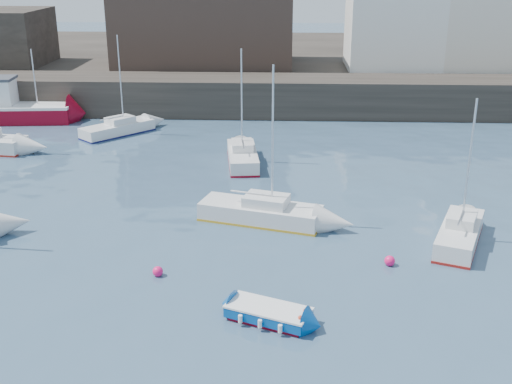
{
  "coord_description": "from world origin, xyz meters",
  "views": [
    {
      "loc": [
        1.26,
        -17.72,
        12.59
      ],
      "look_at": [
        0.0,
        12.0,
        1.5
      ],
      "focal_mm": 45.0,
      "sensor_mm": 36.0,
      "label": 1
    }
  ],
  "objects_px": {
    "blue_dinghy": "(268,313)",
    "buoy_far": "(271,208)",
    "sailboat_b": "(261,212)",
    "sailboat_h": "(118,128)",
    "buoy_near": "(158,276)",
    "sailboat_c": "(460,233)",
    "fishing_boat": "(14,108)",
    "buoy_mid": "(389,265)",
    "sailboat_f": "(243,156)"
  },
  "relations": [
    {
      "from": "blue_dinghy",
      "to": "sailboat_c",
      "type": "bearing_deg",
      "value": 39.14
    },
    {
      "from": "sailboat_c",
      "to": "buoy_far",
      "type": "distance_m",
      "value": 9.66
    },
    {
      "from": "sailboat_f",
      "to": "buoy_mid",
      "type": "bearing_deg",
      "value": -62.69
    },
    {
      "from": "sailboat_b",
      "to": "sailboat_h",
      "type": "xyz_separation_m",
      "value": [
        -11.15,
        15.99,
        -0.04
      ]
    },
    {
      "from": "buoy_near",
      "to": "fishing_boat",
      "type": "bearing_deg",
      "value": 122.46
    },
    {
      "from": "fishing_boat",
      "to": "buoy_far",
      "type": "height_order",
      "value": "fishing_boat"
    },
    {
      "from": "buoy_mid",
      "to": "fishing_boat",
      "type": "bearing_deg",
      "value": 137.1
    },
    {
      "from": "buoy_mid",
      "to": "buoy_far",
      "type": "distance_m",
      "value": 8.24
    },
    {
      "from": "sailboat_c",
      "to": "buoy_far",
      "type": "height_order",
      "value": "sailboat_c"
    },
    {
      "from": "sailboat_c",
      "to": "buoy_mid",
      "type": "xyz_separation_m",
      "value": [
        -3.53,
        -2.34,
        -0.51
      ]
    },
    {
      "from": "blue_dinghy",
      "to": "sailboat_c",
      "type": "relative_size",
      "value": 0.5
    },
    {
      "from": "sailboat_b",
      "to": "buoy_near",
      "type": "relative_size",
      "value": 17.93
    },
    {
      "from": "fishing_boat",
      "to": "buoy_near",
      "type": "relative_size",
      "value": 20.16
    },
    {
      "from": "buoy_near",
      "to": "buoy_far",
      "type": "relative_size",
      "value": 1.25
    },
    {
      "from": "sailboat_h",
      "to": "buoy_near",
      "type": "xyz_separation_m",
      "value": [
        7.07,
        -21.93,
        -0.47
      ]
    },
    {
      "from": "sailboat_f",
      "to": "sailboat_c",
      "type": "bearing_deg",
      "value": -47.24
    },
    {
      "from": "sailboat_b",
      "to": "buoy_far",
      "type": "height_order",
      "value": "sailboat_b"
    },
    {
      "from": "sailboat_f",
      "to": "sailboat_h",
      "type": "height_order",
      "value": "sailboat_h"
    },
    {
      "from": "sailboat_b",
      "to": "sailboat_f",
      "type": "xyz_separation_m",
      "value": [
        -1.51,
        9.38,
        -0.01
      ]
    },
    {
      "from": "sailboat_h",
      "to": "buoy_far",
      "type": "relative_size",
      "value": 20.63
    },
    {
      "from": "blue_dinghy",
      "to": "sailboat_b",
      "type": "relative_size",
      "value": 0.43
    },
    {
      "from": "blue_dinghy",
      "to": "fishing_boat",
      "type": "distance_m",
      "value": 35.73
    },
    {
      "from": "fishing_boat",
      "to": "sailboat_b",
      "type": "distance_m",
      "value": 28.32
    },
    {
      "from": "sailboat_c",
      "to": "buoy_mid",
      "type": "bearing_deg",
      "value": -146.47
    },
    {
      "from": "sailboat_c",
      "to": "sailboat_f",
      "type": "relative_size",
      "value": 0.94
    },
    {
      "from": "sailboat_f",
      "to": "buoy_near",
      "type": "distance_m",
      "value": 15.55
    },
    {
      "from": "buoy_mid",
      "to": "blue_dinghy",
      "type": "bearing_deg",
      "value": -137.43
    },
    {
      "from": "blue_dinghy",
      "to": "sailboat_b",
      "type": "bearing_deg",
      "value": 93.64
    },
    {
      "from": "sailboat_c",
      "to": "fishing_boat",
      "type": "bearing_deg",
      "value": 143.52
    },
    {
      "from": "fishing_boat",
      "to": "buoy_mid",
      "type": "bearing_deg",
      "value": -42.9
    },
    {
      "from": "blue_dinghy",
      "to": "sailboat_f",
      "type": "distance_m",
      "value": 18.75
    },
    {
      "from": "fishing_boat",
      "to": "sailboat_f",
      "type": "bearing_deg",
      "value": -28.58
    },
    {
      "from": "fishing_boat",
      "to": "sailboat_f",
      "type": "distance_m",
      "value": 21.49
    },
    {
      "from": "blue_dinghy",
      "to": "buoy_far",
      "type": "distance_m",
      "value": 11.07
    },
    {
      "from": "sailboat_b",
      "to": "sailboat_h",
      "type": "distance_m",
      "value": 19.49
    },
    {
      "from": "sailboat_h",
      "to": "buoy_near",
      "type": "height_order",
      "value": "sailboat_h"
    },
    {
      "from": "sailboat_h",
      "to": "buoy_near",
      "type": "relative_size",
      "value": 16.44
    },
    {
      "from": "blue_dinghy",
      "to": "sailboat_h",
      "type": "xyz_separation_m",
      "value": [
        -11.74,
        25.24,
        0.14
      ]
    },
    {
      "from": "sailboat_b",
      "to": "sailboat_c",
      "type": "relative_size",
      "value": 1.17
    },
    {
      "from": "sailboat_b",
      "to": "buoy_mid",
      "type": "bearing_deg",
      "value": -38.75
    },
    {
      "from": "sailboat_f",
      "to": "buoy_far",
      "type": "distance_m",
      "value": 7.84
    },
    {
      "from": "sailboat_h",
      "to": "buoy_mid",
      "type": "distance_m",
      "value": 26.58
    },
    {
      "from": "fishing_boat",
      "to": "sailboat_c",
      "type": "distance_m",
      "value": 36.82
    },
    {
      "from": "buoy_mid",
      "to": "buoy_far",
      "type": "xyz_separation_m",
      "value": [
        -5.22,
        6.38,
        0.0
      ]
    },
    {
      "from": "sailboat_c",
      "to": "sailboat_f",
      "type": "height_order",
      "value": "sailboat_f"
    },
    {
      "from": "sailboat_c",
      "to": "blue_dinghy",
      "type": "bearing_deg",
      "value": -140.86
    },
    {
      "from": "fishing_boat",
      "to": "sailboat_c",
      "type": "relative_size",
      "value": 1.31
    },
    {
      "from": "sailboat_b",
      "to": "buoy_near",
      "type": "xyz_separation_m",
      "value": [
        -4.09,
        -5.95,
        -0.51
      ]
    },
    {
      "from": "sailboat_c",
      "to": "buoy_near",
      "type": "distance_m",
      "value": 13.83
    },
    {
      "from": "blue_dinghy",
      "to": "buoy_mid",
      "type": "xyz_separation_m",
      "value": [
        5.1,
        4.69,
        -0.33
      ]
    }
  ]
}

